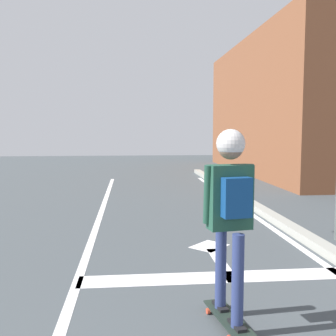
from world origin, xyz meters
TOP-DOWN VIEW (x-y plane):
  - lane_line_center at (-0.27, 6.00)m, footprint 0.12×20.00m
  - lane_line_curbside at (3.08, 6.00)m, footprint 0.12×20.00m
  - stop_bar at (1.48, 5.64)m, footprint 3.50×0.40m
  - lane_arrow_stem at (1.66, 6.14)m, footprint 0.16×1.40m
  - lane_arrow_head at (1.66, 6.99)m, footprint 0.71×0.71m
  - skateboard at (1.32, 4.40)m, footprint 0.34×0.83m
  - skater at (1.32, 4.39)m, footprint 0.49×0.65m
  - traffic_signal_mast at (2.73, 7.14)m, footprint 5.43×0.34m

SIDE VIEW (x-z plane):
  - lane_line_center at x=-0.27m, z-range 0.00..0.01m
  - lane_line_curbside at x=3.08m, z-range 0.00..0.01m
  - stop_bar at x=1.48m, z-range 0.00..0.01m
  - lane_arrow_stem at x=1.66m, z-range 0.00..0.01m
  - lane_arrow_head at x=1.66m, z-range 0.00..0.01m
  - skateboard at x=1.32m, z-range 0.03..0.12m
  - skater at x=1.32m, z-range 0.35..2.14m
  - traffic_signal_mast at x=2.73m, z-range 1.03..6.80m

